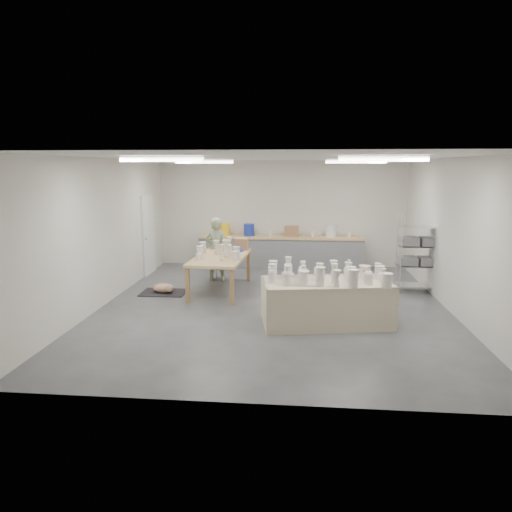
# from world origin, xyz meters

# --- Properties ---
(room) EXTENTS (8.00, 8.02, 3.00)m
(room) POSITION_xyz_m (-0.11, 0.08, 2.06)
(room) COLOR #424449
(room) RESTS_ON ground
(back_counter) EXTENTS (4.60, 0.60, 1.24)m
(back_counter) POSITION_xyz_m (-0.01, 3.68, 0.49)
(back_counter) COLOR tan
(back_counter) RESTS_ON ground
(wire_shelf) EXTENTS (0.88, 0.48, 1.80)m
(wire_shelf) POSITION_xyz_m (3.20, 1.40, 0.92)
(wire_shelf) COLOR silver
(wire_shelf) RESTS_ON ground
(drying_table) EXTENTS (2.43, 1.45, 1.16)m
(drying_table) POSITION_xyz_m (1.00, -1.00, 0.46)
(drying_table) COLOR olive
(drying_table) RESTS_ON ground
(work_table) EXTENTS (1.22, 2.24, 1.19)m
(work_table) POSITION_xyz_m (-1.25, 1.13, 0.83)
(work_table) COLOR tan
(work_table) RESTS_ON ground
(rug) EXTENTS (1.00, 0.70, 0.02)m
(rug) POSITION_xyz_m (-2.54, 0.74, 0.01)
(rug) COLOR black
(rug) RESTS_ON ground
(cat) EXTENTS (0.57, 0.50, 0.21)m
(cat) POSITION_xyz_m (-2.52, 0.72, 0.12)
(cat) COLOR white
(cat) RESTS_ON rug
(potter) EXTENTS (0.63, 0.46, 1.60)m
(potter) POSITION_xyz_m (-1.53, 1.97, 0.80)
(potter) COLOR gray
(potter) RESTS_ON ground
(red_stool) EXTENTS (0.35, 0.35, 0.29)m
(red_stool) POSITION_xyz_m (-1.53, 2.24, 0.25)
(red_stool) COLOR #B12319
(red_stool) RESTS_ON ground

